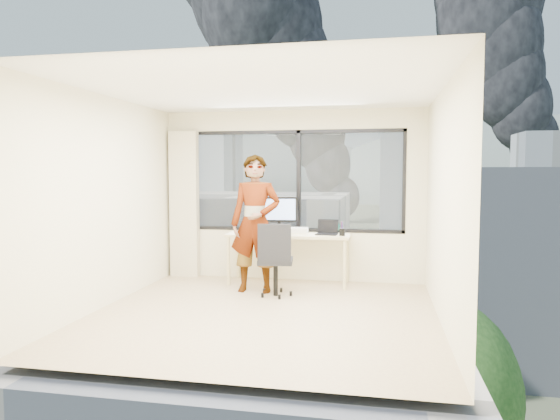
% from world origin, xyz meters
% --- Properties ---
extents(floor, '(4.00, 4.00, 0.01)m').
position_xyz_m(floor, '(0.00, 0.00, 0.00)').
color(floor, tan).
rests_on(floor, ground).
extents(ceiling, '(4.00, 4.00, 0.01)m').
position_xyz_m(ceiling, '(0.00, 0.00, 2.60)').
color(ceiling, white).
rests_on(ceiling, ground).
extents(wall_front, '(4.00, 0.01, 2.60)m').
position_xyz_m(wall_front, '(0.00, -2.00, 1.30)').
color(wall_front, beige).
rests_on(wall_front, ground).
extents(wall_left, '(0.01, 4.00, 2.60)m').
position_xyz_m(wall_left, '(-2.00, 0.00, 1.30)').
color(wall_left, beige).
rests_on(wall_left, ground).
extents(wall_right, '(0.01, 4.00, 2.60)m').
position_xyz_m(wall_right, '(2.00, 0.00, 1.30)').
color(wall_right, beige).
rests_on(wall_right, ground).
extents(window_wall, '(3.30, 0.16, 1.55)m').
position_xyz_m(window_wall, '(0.05, 2.00, 1.52)').
color(window_wall, black).
rests_on(window_wall, ground).
extents(curtain, '(0.45, 0.14, 2.30)m').
position_xyz_m(curtain, '(-1.72, 1.88, 1.15)').
color(curtain, beige).
rests_on(curtain, floor).
extents(desk, '(1.80, 0.60, 0.75)m').
position_xyz_m(desk, '(0.00, 1.66, 0.38)').
color(desk, '#C2B682').
rests_on(desk, floor).
extents(chair, '(0.58, 0.58, 1.01)m').
position_xyz_m(chair, '(-0.04, 0.89, 0.51)').
color(chair, black).
rests_on(chair, floor).
extents(person, '(0.71, 0.47, 1.90)m').
position_xyz_m(person, '(-0.36, 1.08, 0.95)').
color(person, '#2D2D33').
rests_on(person, floor).
extents(monitor, '(0.56, 0.18, 0.55)m').
position_xyz_m(monitor, '(-0.16, 1.75, 1.02)').
color(monitor, black).
rests_on(monitor, desk).
extents(game_console, '(0.32, 0.28, 0.08)m').
position_xyz_m(game_console, '(0.11, 1.86, 0.79)').
color(game_console, white).
rests_on(game_console, desk).
extents(laptop, '(0.33, 0.35, 0.20)m').
position_xyz_m(laptop, '(0.57, 1.64, 0.85)').
color(laptop, black).
rests_on(laptop, desk).
extents(cellphone, '(0.12, 0.08, 0.01)m').
position_xyz_m(cellphone, '(-0.10, 1.55, 0.76)').
color(cellphone, black).
rests_on(cellphone, desk).
extents(pen_cup, '(0.10, 0.10, 0.11)m').
position_xyz_m(pen_cup, '(0.80, 1.56, 0.80)').
color(pen_cup, black).
rests_on(pen_cup, desk).
extents(handbag, '(0.26, 0.17, 0.19)m').
position_xyz_m(handbag, '(0.62, 1.88, 0.84)').
color(handbag, '#0D4C50').
rests_on(handbag, desk).
extents(exterior_ground, '(400.00, 400.00, 0.04)m').
position_xyz_m(exterior_ground, '(0.00, 120.00, -14.00)').
color(exterior_ground, '#515B3D').
rests_on(exterior_ground, ground).
extents(near_bldg_a, '(16.00, 12.00, 14.00)m').
position_xyz_m(near_bldg_a, '(-9.00, 30.00, -7.00)').
color(near_bldg_a, '#F0E1C9').
rests_on(near_bldg_a, exterior_ground).
extents(near_bldg_b, '(14.00, 13.00, 16.00)m').
position_xyz_m(near_bldg_b, '(12.00, 38.00, -6.00)').
color(near_bldg_b, silver).
rests_on(near_bldg_b, exterior_ground).
extents(far_tower_a, '(14.00, 14.00, 28.00)m').
position_xyz_m(far_tower_a, '(-35.00, 95.00, 0.00)').
color(far_tower_a, silver).
rests_on(far_tower_a, exterior_ground).
extents(far_tower_b, '(13.00, 13.00, 30.00)m').
position_xyz_m(far_tower_b, '(8.00, 120.00, 1.00)').
color(far_tower_b, silver).
rests_on(far_tower_b, exterior_ground).
extents(far_tower_c, '(15.00, 15.00, 26.00)m').
position_xyz_m(far_tower_c, '(45.00, 140.00, -1.00)').
color(far_tower_c, silver).
rests_on(far_tower_c, exterior_ground).
extents(far_tower_d, '(16.00, 14.00, 22.00)m').
position_xyz_m(far_tower_d, '(-60.00, 150.00, -3.00)').
color(far_tower_d, silver).
rests_on(far_tower_d, exterior_ground).
extents(hill_a, '(288.00, 216.00, 90.00)m').
position_xyz_m(hill_a, '(-120.00, 320.00, -14.00)').
color(hill_a, slate).
rests_on(hill_a, exterior_ground).
extents(hill_b, '(300.00, 220.00, 96.00)m').
position_xyz_m(hill_b, '(100.00, 320.00, -14.00)').
color(hill_b, slate).
rests_on(hill_b, exterior_ground).
extents(tree_a, '(7.00, 7.00, 8.00)m').
position_xyz_m(tree_a, '(-16.00, 22.00, -10.00)').
color(tree_a, '#244717').
rests_on(tree_a, exterior_ground).
extents(tree_b, '(7.60, 7.60, 9.00)m').
position_xyz_m(tree_b, '(4.00, 18.00, -9.50)').
color(tree_b, '#244717').
rests_on(tree_b, exterior_ground).
extents(smoke_plume_a, '(40.00, 24.00, 90.00)m').
position_xyz_m(smoke_plume_a, '(-10.00, 150.00, 39.00)').
color(smoke_plume_a, black).
rests_on(smoke_plume_a, exterior_ground).
extents(smoke_plume_b, '(30.00, 18.00, 70.00)m').
position_xyz_m(smoke_plume_b, '(55.00, 170.00, 27.00)').
color(smoke_plume_b, black).
rests_on(smoke_plume_b, exterior_ground).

